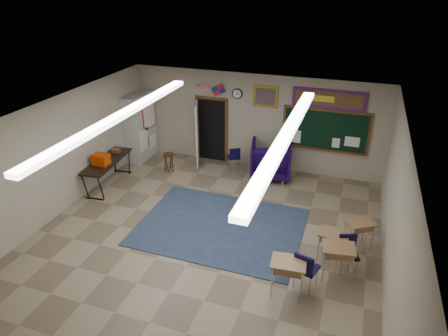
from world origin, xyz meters
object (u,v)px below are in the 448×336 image
(student_desk_front_left, at_px, (333,246))
(folding_table, at_px, (108,172))
(student_desk_front_right, at_px, (358,233))
(wooden_stool, at_px, (169,162))
(wingback_armchair, at_px, (271,159))

(student_desk_front_left, relative_size, folding_table, 0.37)
(student_desk_front_right, bearing_deg, wooden_stool, 127.62)
(folding_table, relative_size, wooden_stool, 3.38)
(wingback_armchair, bearing_deg, student_desk_front_left, 110.25)
(student_desk_front_left, height_order, folding_table, folding_table)
(student_desk_front_right, relative_size, wooden_stool, 1.25)
(wingback_armchair, relative_size, wooden_stool, 2.04)
(student_desk_front_right, distance_m, folding_table, 7.13)
(student_desk_front_right, height_order, wooden_stool, student_desk_front_right)
(student_desk_front_right, bearing_deg, wingback_armchair, 101.04)
(wingback_armchair, height_order, folding_table, folding_table)
(student_desk_front_left, relative_size, student_desk_front_right, 0.99)
(student_desk_front_left, xyz_separation_m, folding_table, (-6.58, 1.39, 0.03))
(wooden_stool, bearing_deg, student_desk_front_left, -27.86)
(student_desk_front_left, distance_m, student_desk_front_right, 0.85)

